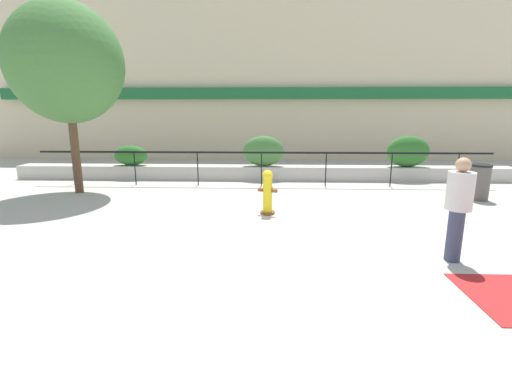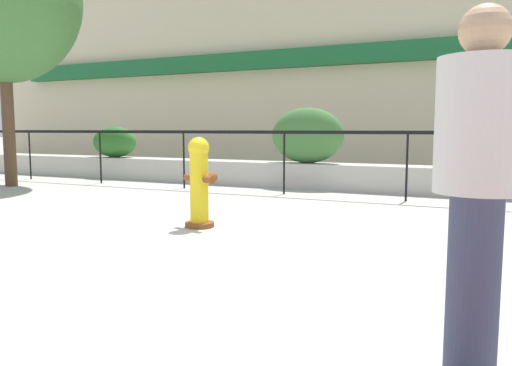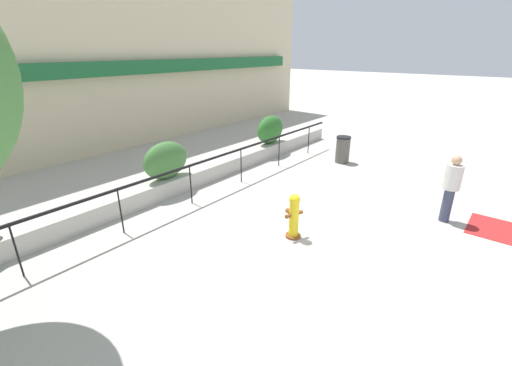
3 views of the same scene
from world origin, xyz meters
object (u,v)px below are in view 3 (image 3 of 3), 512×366
hedge_bush_1 (166,160)px  pedestrian (451,185)px  hedge_bush_2 (270,130)px  fire_hydrant (294,216)px  trash_bin (343,149)px

hedge_bush_1 → pedestrian: pedestrian is taller
hedge_bush_2 → pedestrian: size_ratio=0.87×
hedge_bush_1 → pedestrian: size_ratio=0.86×
hedge_bush_1 → fire_hydrant: size_ratio=1.38×
hedge_bush_1 → trash_bin: 6.72m
hedge_bush_2 → pedestrian: 7.19m
pedestrian → trash_bin: bearing=55.6°
hedge_bush_2 → trash_bin: bearing=-71.4°
hedge_bush_2 → trash_bin: size_ratio=1.49×
pedestrian → trash_bin: (2.85, 4.17, -0.48)m
hedge_bush_1 → trash_bin: (6.11, -2.76, -0.54)m
hedge_bush_1 → pedestrian: bearing=-64.8°
hedge_bush_1 → fire_hydrant: 4.39m
hedge_bush_1 → pedestrian: 7.66m
hedge_bush_2 → fire_hydrant: bearing=-139.0°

